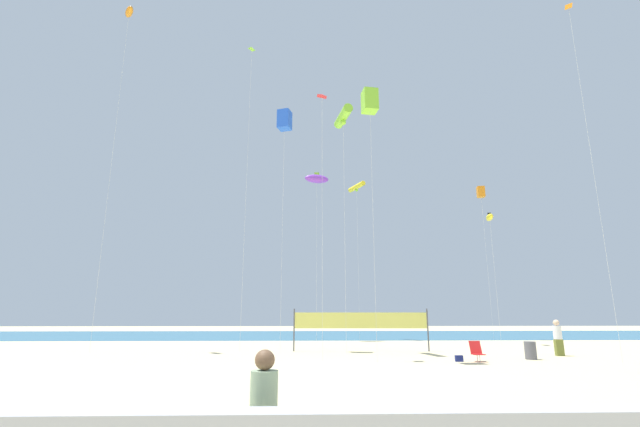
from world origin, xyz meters
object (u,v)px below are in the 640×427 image
at_px(mother_figure, 263,409).
at_px(kite_lime_tube, 343,117).
at_px(beach_handbag, 459,358).
at_px(kite_yellow_inflatable, 490,218).
at_px(kite_violet_inflatable, 317,179).
at_px(kite_lime_diamond, 251,70).
at_px(kite_yellow_tube, 357,187).
at_px(kite_orange_diamond, 572,34).
at_px(kite_red_diamond, 322,101).
at_px(kite_orange_box, 481,192).
at_px(kite_lime_box, 370,101).
at_px(folding_beach_chair, 477,351).
at_px(trash_barrel, 530,350).
at_px(beachgoer_white_shirt, 558,336).
at_px(volleyball_net, 361,322).
at_px(kite_orange_inflatable, 129,14).
at_px(kite_blue_box, 285,120).

bearing_deg(mother_figure, kite_lime_tube, 61.21).
height_order(beach_handbag, kite_yellow_inflatable, kite_yellow_inflatable).
relative_size(mother_figure, kite_lime_tube, 0.12).
bearing_deg(kite_violet_inflatable, beach_handbag, -68.01).
distance_m(kite_yellow_inflatable, kite_lime_diamond, 20.03).
bearing_deg(mother_figure, kite_yellow_tube, 60.62).
relative_size(mother_figure, kite_violet_inflatable, 0.12).
height_order(kite_orange_diamond, kite_violet_inflatable, kite_orange_diamond).
bearing_deg(kite_red_diamond, kite_yellow_inflatable, 37.44).
xyz_separation_m(kite_orange_box, kite_lime_box, (-12.38, -16.61, -0.08)).
distance_m(folding_beach_chair, kite_yellow_tube, 21.20).
bearing_deg(kite_lime_tube, trash_barrel, -19.91).
distance_m(beachgoer_white_shirt, kite_lime_box, 15.53).
relative_size(kite_yellow_inflatable, kite_lime_box, 0.71).
height_order(mother_figure, folding_beach_chair, mother_figure).
bearing_deg(folding_beach_chair, kite_red_diamond, 160.84).
xyz_separation_m(beachgoer_white_shirt, kite_lime_diamond, (-16.85, 3.35, 17.11)).
height_order(trash_barrel, kite_lime_box, kite_lime_box).
bearing_deg(kite_orange_diamond, kite_lime_diamond, 159.25).
relative_size(volleyball_net, kite_violet_inflatable, 0.56).
bearing_deg(kite_yellow_inflatable, folding_beach_chair, -119.10).
height_order(kite_orange_diamond, kite_lime_tube, kite_orange_diamond).
distance_m(trash_barrel, kite_lime_diamond, 23.39).
bearing_deg(kite_yellow_tube, kite_yellow_inflatable, -35.21).
bearing_deg(kite_red_diamond, kite_yellow_tube, 77.14).
bearing_deg(kite_red_diamond, kite_lime_tube, 67.12).
relative_size(kite_yellow_tube, kite_red_diamond, 0.99).
bearing_deg(kite_orange_inflatable, kite_lime_diamond, 3.41).
distance_m(kite_red_diamond, kite_orange_inflatable, 16.33).
xyz_separation_m(kite_yellow_inflatable, kite_red_diamond, (-12.72, -9.74, 4.03)).
distance_m(beachgoer_white_shirt, beach_handbag, 6.66).
height_order(kite_lime_tube, kite_red_diamond, kite_lime_tube).
bearing_deg(kite_lime_diamond, kite_violet_inflatable, 63.26).
height_order(mother_figure, volleyball_net, volleyball_net).
distance_m(beach_handbag, kite_lime_diamond, 21.71).
bearing_deg(kite_violet_inflatable, kite_orange_diamond, -50.69).
distance_m(folding_beach_chair, kite_violet_inflatable, 21.02).
relative_size(volleyball_net, kite_orange_box, 0.60).
relative_size(mother_figure, kite_lime_diamond, 0.08).
bearing_deg(kite_orange_diamond, beach_handbag, 173.19).
height_order(beach_handbag, kite_yellow_tube, kite_yellow_tube).
xyz_separation_m(beach_handbag, kite_lime_box, (-3.78, -0.40, 12.44)).
relative_size(beach_handbag, kite_blue_box, 0.02).
bearing_deg(beach_handbag, volleyball_net, 123.80).
xyz_separation_m(beach_handbag, kite_violet_inflatable, (-6.09, 15.09, 13.27)).
bearing_deg(kite_lime_box, kite_orange_box, 53.31).
bearing_deg(kite_lime_tube, kite_orange_diamond, -21.95).
distance_m(mother_figure, folding_beach_chair, 16.32).
distance_m(kite_violet_inflatable, kite_lime_box, 15.68).
bearing_deg(kite_lime_diamond, kite_yellow_tube, 52.62).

